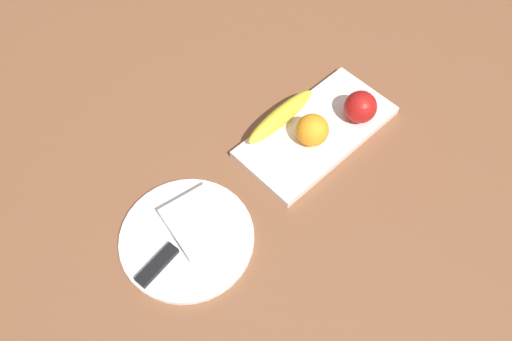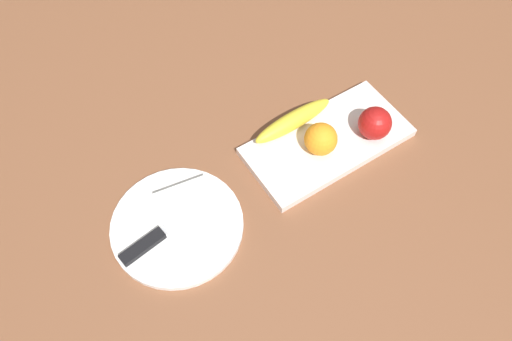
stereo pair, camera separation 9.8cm
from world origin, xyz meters
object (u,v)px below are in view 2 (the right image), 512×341
Objects in this scene: folded_napkin at (191,212)px; apple at (375,123)px; knife at (149,241)px; orange_near_apple at (320,138)px; banana at (293,121)px; dinner_plate at (177,225)px; fruit_tray at (327,142)px.

apple is at bearing -5.28° from folded_napkin.
orange_near_apple is at bearing -8.35° from knife.
banana reaches higher than knife.
dinner_plate is at bearing 178.94° from orange_near_apple.
fruit_tray is 0.33m from folded_napkin.
fruit_tray is 0.10m from apple.
banana is 0.32m from dinner_plate.
folded_napkin reaches higher than fruit_tray.
apple is 0.50m from knife.
banana is at bearing 99.38° from orange_near_apple.
folded_napkin is (0.03, 0.00, 0.02)m from dinner_plate.
dinner_plate is 0.06m from knife.
orange_near_apple is at bearing -82.97° from banana.
folded_napkin is at bearing 174.72° from apple.
apple is 0.12m from orange_near_apple.
folded_napkin is 0.63× the size of knife.
apple is at bearing -15.44° from orange_near_apple.
apple reaches higher than knife.
orange_near_apple is 0.39m from knife.
folded_napkin is at bearing 180.00° from fruit_tray.
folded_napkin is (-0.28, -0.07, -0.01)m from banana.
folded_napkin is 0.09m from knife.
knife is (-0.37, -0.07, -0.02)m from banana.
dinner_plate is (-0.44, 0.04, -0.05)m from apple.
apple is 0.41m from folded_napkin.
banana is 0.08m from orange_near_apple.
orange_near_apple is at bearing -168.38° from fruit_tray.
banana is 1.06× the size of knife.
fruit_tray is 5.12× the size of orange_near_apple.
orange_near_apple is (-0.12, 0.03, -0.00)m from apple.
banana is 0.38m from knife.
apple is 0.36× the size of banana.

